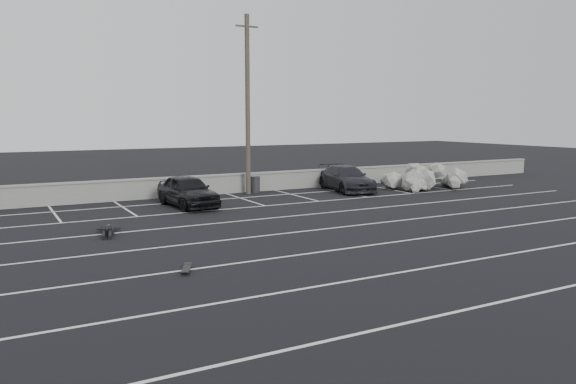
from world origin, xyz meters
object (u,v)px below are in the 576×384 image
utility_pole (248,105)px  car_left (188,191)px  riprap_pile (425,182)px  trash_bin (255,184)px  car_right (346,178)px  skateboard (186,269)px  person (108,227)px

utility_pole → car_left: bearing=-149.0°
car_left → riprap_pile: 14.11m
riprap_pile → car_left: bearing=177.6°
utility_pole → trash_bin: utility_pole is taller
car_right → utility_pole: size_ratio=0.51×
car_right → skateboard: car_right is taller
person → utility_pole: bearing=52.6°
trash_bin → person: size_ratio=0.37×
utility_pole → skateboard: utility_pole is taller
utility_pole → skateboard: (-7.96, -13.33, -4.75)m
trash_bin → riprap_pile: 9.86m
car_right → riprap_pile: size_ratio=0.95×
skateboard → riprap_pile: bearing=53.7°
utility_pole → person: (-8.81, -7.08, -4.60)m
trash_bin → car_right: bearing=-21.0°
car_left → utility_pole: 6.48m
trash_bin → skateboard: (-8.56, -13.73, -0.37)m
trash_bin → person: 12.03m
car_right → trash_bin: car_right is taller
car_right → trash_bin: bearing=169.4°
person → skateboard: bearing=-68.4°
car_left → car_right: (9.76, 1.13, -0.04)m
car_left → person: (-4.50, -4.49, -0.52)m
car_left → trash_bin: size_ratio=4.94×
utility_pole → car_right: bearing=-15.0°
person → trash_bin: bearing=52.3°
utility_pole → riprap_pile: utility_pole is taller
trash_bin → person: bearing=-141.5°
utility_pole → skateboard: bearing=-120.8°
riprap_pile → trash_bin: bearing=158.6°
trash_bin → riprap_pile: (9.19, -3.59, 0.01)m
riprap_pile → skateboard: 20.44m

